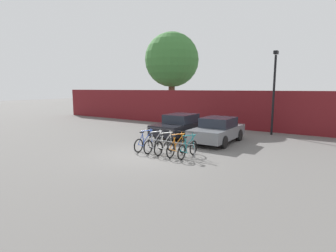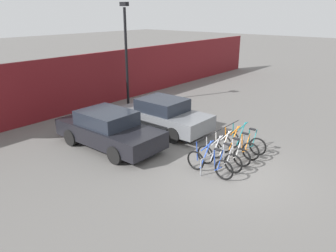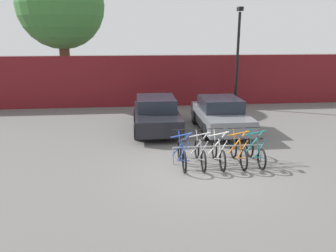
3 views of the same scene
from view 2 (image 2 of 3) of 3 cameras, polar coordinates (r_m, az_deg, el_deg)
ground_plane at (r=10.80m, az=11.16°, el=-8.00°), size 120.00×120.00×0.00m
hoarding_wall at (r=16.68m, az=-18.47°, el=6.39°), size 36.00×0.16×2.83m
bike_rack at (r=11.37m, az=9.82°, el=-3.82°), size 2.89×0.04×0.57m
bicycle_blue at (r=10.41m, az=7.22°, el=-6.51°), size 0.68×1.71×1.05m
bicycle_silver at (r=10.86m, az=8.86°, el=-5.46°), size 0.68×1.71×1.05m
bicycle_white at (r=11.32m, az=10.38°, el=-4.49°), size 0.68×1.71×1.05m
bicycle_orange at (r=11.84m, az=11.93°, el=-3.48°), size 0.68×1.71×1.05m
bicycle_teal at (r=12.31m, az=13.15°, el=-2.69°), size 0.68×1.71×1.05m
car_black at (r=12.49m, az=-10.28°, el=-0.60°), size 1.91×4.34×1.40m
car_grey at (r=13.98m, az=-0.73°, el=1.90°), size 1.91×4.07×1.40m
lamp_post at (r=17.79m, az=-7.32°, el=13.18°), size 0.24×0.44×5.32m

